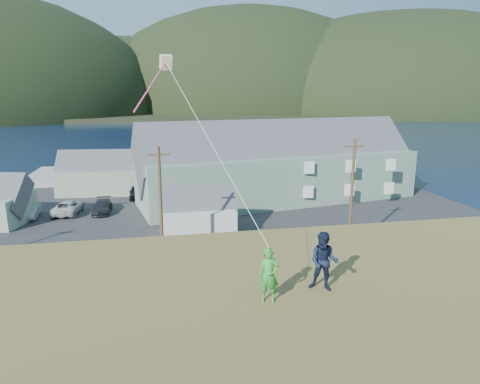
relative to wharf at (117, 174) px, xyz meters
name	(u,v)px	position (x,y,z in m)	size (l,w,h in m)	color
ground	(157,275)	(6.00, -40.00, -0.45)	(900.00, 900.00, 0.00)	#0A1638
grass_strip	(157,287)	(6.00, -42.00, -0.40)	(110.00, 8.00, 0.10)	#4C3D19
waterfront_lot	(156,213)	(6.00, -23.00, -0.39)	(72.00, 36.00, 0.12)	#28282B
wharf	(117,174)	(0.00, 0.00, 0.00)	(26.00, 14.00, 0.90)	gray
far_shore	(155,109)	(6.00, 290.00, 0.55)	(900.00, 320.00, 2.00)	black
far_hills	(205,110)	(41.59, 239.38, 1.55)	(760.00, 265.00, 143.00)	black
lodge	(280,164)	(21.04, -19.99, 4.18)	(35.43, 15.81, 12.05)	slate
shed_white	(198,214)	(9.81, -31.68, 1.72)	(7.17, 4.85, 5.60)	silver
shed_palegreen_far	(99,174)	(-1.34, -11.49, 2.23)	(10.87, 6.79, 6.99)	gray
utility_poles	(155,209)	(6.05, -38.50, 4.16)	(34.15, 0.24, 9.41)	#47331E
parked_cars	(87,204)	(-1.58, -20.80, 0.40)	(21.40, 11.09, 1.57)	#AEAEB3
kite_flyer_green	(269,275)	(9.31, -58.91, 7.55)	(0.58, 0.38, 1.60)	#268E2D
kite_flyer_navy	(324,262)	(11.11, -58.51, 7.65)	(0.88, 0.68, 1.81)	black
kite_rig	(165,68)	(6.81, -52.40, 13.51)	(1.86, 3.67, 9.02)	beige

